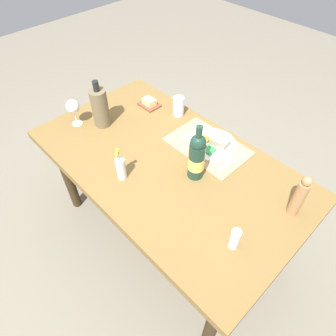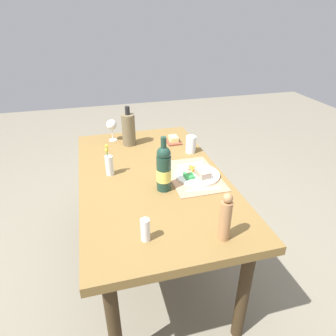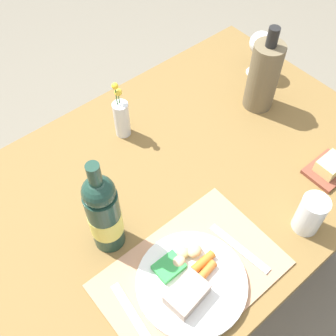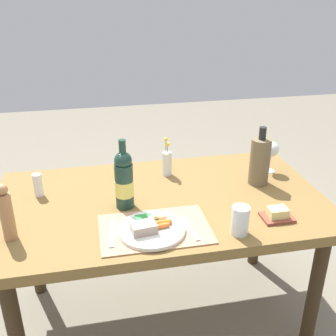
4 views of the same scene
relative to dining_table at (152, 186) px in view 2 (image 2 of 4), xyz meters
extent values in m
plane|color=slate|center=(0.00, 0.00, -0.64)|extent=(8.00, 8.00, 0.00)
cube|color=brown|center=(0.00, 0.00, 0.05)|extent=(1.51, 0.87, 0.05)
cylinder|color=#362816|center=(-0.65, -0.33, -0.30)|extent=(0.06, 0.06, 0.67)
cylinder|color=#362816|center=(0.65, -0.33, -0.30)|extent=(0.06, 0.06, 0.67)
cylinder|color=#362816|center=(-0.65, 0.33, -0.30)|extent=(0.06, 0.06, 0.67)
cylinder|color=#362816|center=(0.65, 0.33, -0.30)|extent=(0.06, 0.06, 0.67)
cube|color=tan|center=(-0.07, -0.24, 0.08)|extent=(0.45, 0.29, 0.01)
cylinder|color=white|center=(-0.09, -0.26, 0.09)|extent=(0.27, 0.27, 0.02)
cube|color=tan|center=(-0.12, -0.28, 0.12)|extent=(0.11, 0.08, 0.04)
cylinder|color=orange|center=(-0.05, -0.27, 0.11)|extent=(0.06, 0.03, 0.02)
cylinder|color=orange|center=(-0.04, -0.25, 0.11)|extent=(0.07, 0.02, 0.02)
ellipsoid|color=tan|center=(-0.08, -0.21, 0.11)|extent=(0.04, 0.03, 0.02)
ellipsoid|color=#D8C375|center=(-0.06, -0.20, 0.11)|extent=(0.04, 0.03, 0.02)
ellipsoid|color=#D8BC82|center=(-0.03, -0.21, 0.11)|extent=(0.04, 0.03, 0.03)
cube|color=green|center=(-0.11, -0.20, 0.11)|extent=(0.07, 0.06, 0.02)
cube|color=silver|center=(-0.24, -0.24, 0.09)|extent=(0.04, 0.20, 0.00)
cube|color=silver|center=(0.07, -0.27, 0.09)|extent=(0.04, 0.18, 0.00)
cylinder|color=#AC794D|center=(-0.63, -0.19, 0.18)|extent=(0.05, 0.05, 0.20)
sphere|color=#AC794D|center=(-0.63, -0.19, 0.29)|extent=(0.04, 0.04, 0.04)
cylinder|color=white|center=(-0.55, 0.15, 0.13)|extent=(0.04, 0.04, 0.11)
cylinder|color=silver|center=(0.08, 0.24, 0.14)|extent=(0.05, 0.05, 0.12)
cylinder|color=#3F7233|center=(0.07, 0.25, 0.18)|extent=(0.00, 0.00, 0.19)
sphere|color=yellow|center=(0.07, 0.25, 0.27)|extent=(0.02, 0.02, 0.02)
cylinder|color=#3F7233|center=(0.08, 0.25, 0.16)|extent=(0.00, 0.00, 0.17)
sphere|color=yellow|center=(0.08, 0.25, 0.24)|extent=(0.02, 0.02, 0.02)
cube|color=brown|center=(0.45, -0.27, 0.08)|extent=(0.13, 0.10, 0.01)
cube|color=#E8D483|center=(0.45, -0.27, 0.11)|extent=(0.08, 0.06, 0.04)
cylinder|color=brown|center=(0.50, 0.06, 0.19)|extent=(0.10, 0.10, 0.23)
cylinder|color=black|center=(0.50, 0.06, 0.34)|extent=(0.03, 0.03, 0.06)
cylinder|color=#1C3B2E|center=(-0.17, -0.03, 0.18)|extent=(0.08, 0.08, 0.21)
sphere|color=#1C3B2E|center=(-0.17, -0.03, 0.30)|extent=(0.08, 0.08, 0.08)
cylinder|color=#1C3B2E|center=(-0.17, -0.03, 0.35)|extent=(0.03, 0.03, 0.09)
cylinder|color=#E9DC5F|center=(-0.17, -0.03, 0.17)|extent=(0.08, 0.08, 0.07)
cylinder|color=white|center=(0.61, 0.18, 0.08)|extent=(0.06, 0.06, 0.00)
cylinder|color=white|center=(0.61, 0.18, 0.13)|extent=(0.01, 0.01, 0.09)
sphere|color=white|center=(0.61, 0.18, 0.21)|extent=(0.08, 0.08, 0.08)
cylinder|color=silver|center=(0.25, -0.34, 0.14)|extent=(0.07, 0.07, 0.12)
cylinder|color=silver|center=(0.25, -0.34, 0.11)|extent=(0.07, 0.07, 0.07)
camera|label=1|loc=(-0.82, 0.78, 1.23)|focal=32.03mm
camera|label=2|loc=(-1.56, 0.31, 0.99)|focal=31.85mm
camera|label=3|loc=(-0.37, -0.51, 1.04)|focal=43.27mm
camera|label=4|loc=(-0.30, -1.61, 1.00)|focal=43.24mm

